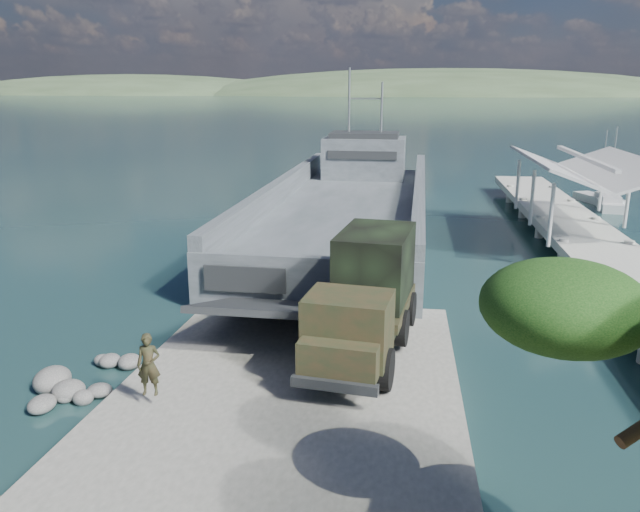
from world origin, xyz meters
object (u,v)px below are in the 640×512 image
(pier, at_px, (583,224))
(sailboat_near, at_px, (600,200))
(landing_craft, at_px, (348,216))
(sailboat_far, at_px, (608,204))
(soldier, at_px, (150,378))
(military_truck, at_px, (367,295))

(pier, relative_size, sailboat_near, 7.49)
(landing_craft, bearing_deg, sailboat_far, 28.85)
(soldier, relative_size, sailboat_far, 0.28)
(landing_craft, xyz_separation_m, sailboat_far, (18.88, 9.87, -0.58))
(pier, bearing_deg, soldier, -128.53)
(pier, bearing_deg, sailboat_far, 68.28)
(pier, xyz_separation_m, landing_craft, (-13.42, 3.85, -0.68))
(pier, distance_m, soldier, 26.53)
(sailboat_near, relative_size, sailboat_far, 0.94)
(soldier, bearing_deg, landing_craft, 75.12)
(pier, bearing_deg, military_truck, -124.64)
(soldier, bearing_deg, sailboat_far, 49.79)
(soldier, distance_m, sailboat_far, 40.90)
(pier, distance_m, sailboat_far, 14.81)
(military_truck, height_order, sailboat_far, sailboat_far)
(landing_craft, height_order, sailboat_far, landing_craft)
(landing_craft, relative_size, sailboat_near, 6.45)
(landing_craft, distance_m, military_truck, 19.91)
(pier, xyz_separation_m, sailboat_far, (5.46, 13.71, -1.26))
(military_truck, distance_m, soldier, 7.48)
(pier, distance_m, landing_craft, 13.98)
(pier, xyz_separation_m, soldier, (-16.53, -20.75, -0.22))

